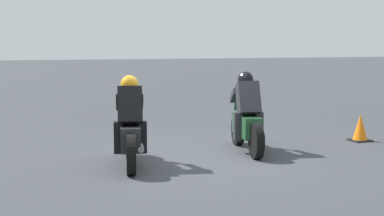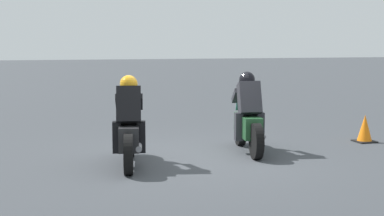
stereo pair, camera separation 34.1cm
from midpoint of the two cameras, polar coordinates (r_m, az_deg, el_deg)
ground_plane at (r=10.19m, az=-0.54°, el=-5.02°), size 120.00×120.00×0.00m
rider_lane_a at (r=10.72m, az=4.61°, el=-1.09°), size 2.03×0.61×1.51m
rider_lane_b at (r=9.53m, az=-7.23°, el=-2.09°), size 2.03×0.63×1.51m
traffic_cone at (r=12.34m, az=15.76°, el=-1.99°), size 0.40×0.40×0.57m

